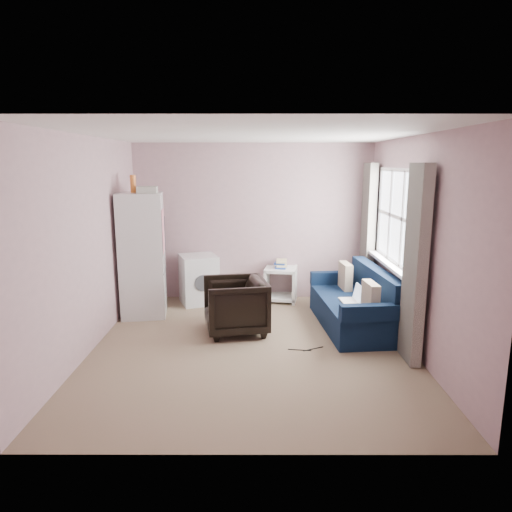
{
  "coord_description": "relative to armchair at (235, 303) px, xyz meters",
  "views": [
    {
      "loc": [
        0.06,
        -5.21,
        2.18
      ],
      "look_at": [
        0.05,
        0.6,
        1.0
      ],
      "focal_mm": 32.0,
      "sensor_mm": 36.0,
      "label": 1
    }
  ],
  "objects": [
    {
      "name": "room",
      "position": [
        0.24,
        -0.49,
        0.86
      ],
      "size": [
        3.84,
        4.24,
        2.54
      ],
      "color": "#816B54",
      "rests_on": "ground"
    },
    {
      "name": "armchair",
      "position": [
        0.0,
        0.0,
        0.0
      ],
      "size": [
        0.86,
        0.89,
        0.79
      ],
      "primitive_type": "imported",
      "rotation": [
        0.0,
        0.0,
        -1.38
      ],
      "color": "black",
      "rests_on": "ground"
    },
    {
      "name": "fridge",
      "position": [
        -1.36,
        0.71,
        0.51
      ],
      "size": [
        0.7,
        0.69,
        2.02
      ],
      "rotation": [
        0.0,
        0.0,
        0.15
      ],
      "color": "silver",
      "rests_on": "ground"
    },
    {
      "name": "washing_machine",
      "position": [
        -0.64,
        1.29,
        0.0
      ],
      "size": [
        0.7,
        0.7,
        0.77
      ],
      "rotation": [
        0.0,
        0.0,
        0.36
      ],
      "color": "silver",
      "rests_on": "ground"
    },
    {
      "name": "side_table",
      "position": [
        0.67,
        1.4,
        -0.08
      ],
      "size": [
        0.56,
        0.56,
        0.67
      ],
      "rotation": [
        0.0,
        0.0,
        -0.16
      ],
      "color": "white",
      "rests_on": "ground"
    },
    {
      "name": "sofa",
      "position": [
        1.63,
        0.21,
        -0.11
      ],
      "size": [
        0.96,
        1.85,
        0.8
      ],
      "rotation": [
        0.0,
        0.0,
        0.09
      ],
      "color": "#0C1C38",
      "rests_on": "ground"
    },
    {
      "name": "window_dressing",
      "position": [
        2.01,
        0.21,
        0.71
      ],
      "size": [
        0.17,
        2.62,
        2.18
      ],
      "color": "white",
      "rests_on": "ground"
    },
    {
      "name": "floor_cables",
      "position": [
        0.87,
        -0.6,
        -0.39
      ],
      "size": [
        0.43,
        0.13,
        0.01
      ],
      "rotation": [
        0.0,
        0.0,
        0.2
      ],
      "color": "black",
      "rests_on": "ground"
    }
  ]
}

